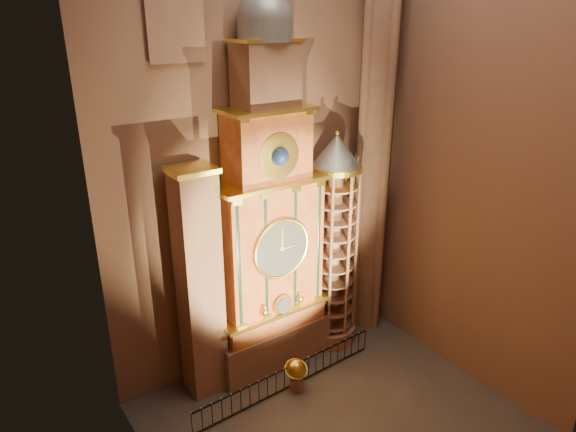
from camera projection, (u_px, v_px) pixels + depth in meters
floor at (336, 421)px, 21.06m from camera, size 14.00×14.00×0.00m
wall_back at (254, 131)px, 21.60m from camera, size 22.00×0.00×22.00m
wall_left at (143, 203)px, 13.30m from camera, size 0.00×22.00×22.00m
wall_right at (479, 135)px, 20.75m from camera, size 0.00×22.00×22.00m
astronomical_clock at (269, 233)px, 22.40m from camera, size 5.60×2.41×16.70m
portrait_tower at (200, 285)px, 21.16m from camera, size 1.80×1.60×10.20m
stair_turret at (333, 245)px, 24.58m from camera, size 2.50×2.50×10.80m
gothic_pier at (376, 119)px, 24.08m from camera, size 2.04×2.04×22.00m
celestial_globe at (296, 372)px, 22.54m from camera, size 1.22×1.17×1.51m
iron_railing at (288, 377)px, 22.67m from camera, size 9.44×0.36×1.12m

